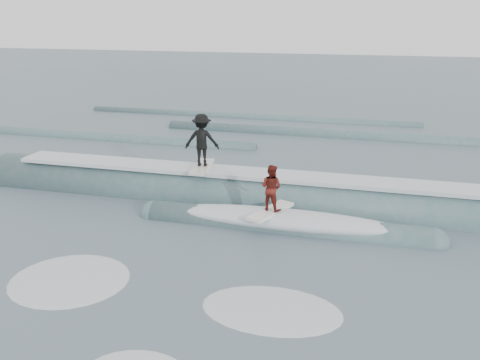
# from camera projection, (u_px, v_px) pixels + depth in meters

# --- Properties ---
(ground) EXTENTS (160.00, 160.00, 0.00)m
(ground) POSITION_uv_depth(u_px,v_px,m) (183.00, 283.00, 13.57)
(ground) COLOR #40535D
(ground) RESTS_ON ground
(breaking_wave) EXTENTS (22.42, 3.83, 2.10)m
(breaking_wave) POSITION_uv_depth(u_px,v_px,m) (252.00, 203.00, 19.13)
(breaking_wave) COLOR #385E5F
(breaking_wave) RESTS_ON ground
(surfer_black) EXTENTS (1.35, 2.05, 2.01)m
(surfer_black) POSITION_uv_depth(u_px,v_px,m) (202.00, 142.00, 19.31)
(surfer_black) COLOR silver
(surfer_black) RESTS_ON ground
(surfer_red) EXTENTS (1.22, 2.07, 1.58)m
(surfer_red) POSITION_uv_depth(u_px,v_px,m) (271.00, 191.00, 16.77)
(surfer_red) COLOR white
(surfer_red) RESTS_ON ground
(whitewater) EXTENTS (13.21, 6.79, 0.10)m
(whitewater) POSITION_uv_depth(u_px,v_px,m) (106.00, 290.00, 13.24)
(whitewater) COLOR white
(whitewater) RESTS_ON ground
(far_swells) EXTENTS (37.80, 8.65, 0.80)m
(far_swells) POSITION_uv_depth(u_px,v_px,m) (234.00, 132.00, 30.76)
(far_swells) COLOR #385E5F
(far_swells) RESTS_ON ground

